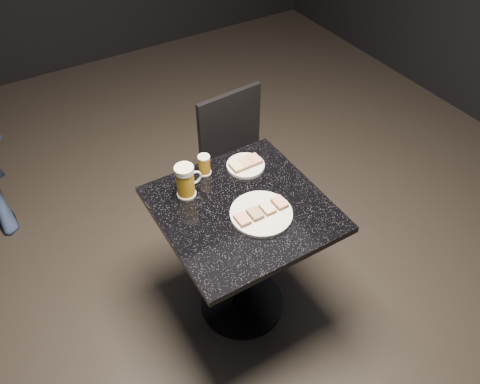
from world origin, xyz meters
The scene contains 9 objects.
floor centered at (0.00, 0.00, 0.00)m, with size 6.00×6.00×0.00m, color black.
plate_large centered at (0.04, -0.08, 0.76)m, with size 0.27×0.27×0.01m, color silver.
plate_small centered at (0.15, 0.22, 0.76)m, with size 0.18×0.18×0.01m, color silver.
table centered at (0.00, 0.00, 0.51)m, with size 0.70×0.70×0.75m.
beer_mug centered at (-0.17, 0.19, 0.83)m, with size 0.12×0.09×0.16m.
beer_tumbler centered at (-0.04, 0.28, 0.80)m, with size 0.06×0.06×0.10m.
chair centered at (0.32, 0.53, 0.50)m, with size 0.42×0.42×0.87m.
canapes_on_plate_large centered at (0.04, -0.08, 0.77)m, with size 0.24×0.07×0.02m.
canapes_on_plate_small centered at (0.15, 0.22, 0.77)m, with size 0.15×0.07×0.02m.
Camera 1 is at (-0.73, -1.20, 2.19)m, focal length 35.00 mm.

